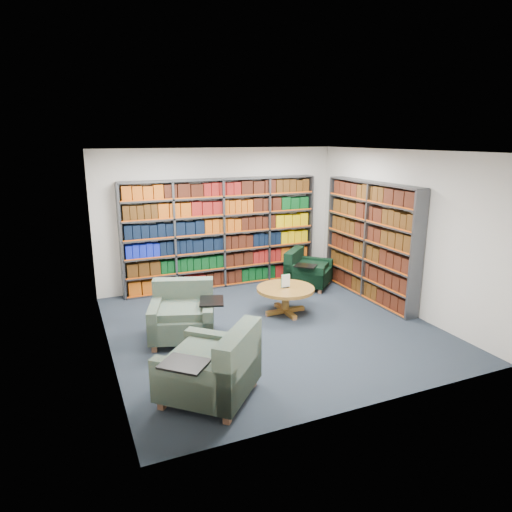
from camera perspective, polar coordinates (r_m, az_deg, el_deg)
name	(u,v)px	position (r m, az deg, el deg)	size (l,w,h in m)	color
room_shell	(271,243)	(7.10, 1.90, 1.61)	(5.02, 5.02, 2.82)	#19232E
bookshelf_back	(222,234)	(9.29, -4.22, 2.78)	(4.00, 0.28, 2.20)	#47494F
bookshelf_right	(370,241)	(8.86, 14.07, 1.80)	(0.28, 2.50, 2.20)	#47494F
chair_teal_left	(183,316)	(7.14, -9.10, -7.40)	(1.24, 1.18, 0.85)	#0D363F
chair_green_right	(305,272)	(9.48, 6.12, -1.97)	(1.16, 1.16, 0.75)	black
chair_teal_front	(216,371)	(5.50, -5.04, -14.09)	(1.39, 1.39, 0.90)	#0D363F
coffee_table	(286,293)	(7.97, 3.71, -4.61)	(1.00, 1.00, 0.70)	olive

